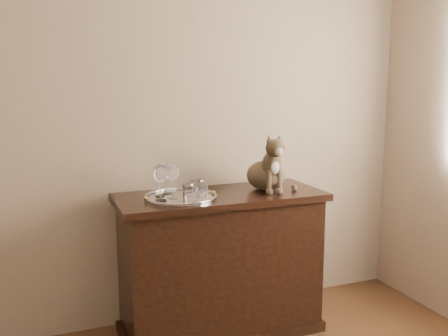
# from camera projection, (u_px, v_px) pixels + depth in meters

# --- Properties ---
(wall_back) EXTENTS (4.00, 0.10, 2.70)m
(wall_back) POSITION_uv_depth(u_px,v_px,m) (103.00, 106.00, 2.85)
(wall_back) COLOR tan
(wall_back) RESTS_ON ground
(sideboard) EXTENTS (1.20, 0.50, 0.85)m
(sideboard) POSITION_uv_depth(u_px,v_px,m) (220.00, 264.00, 2.94)
(sideboard) COLOR black
(sideboard) RESTS_ON ground
(tray) EXTENTS (0.40, 0.40, 0.01)m
(tray) POSITION_uv_depth(u_px,v_px,m) (181.00, 198.00, 2.75)
(tray) COLOR silver
(tray) RESTS_ON sideboard
(wine_glass_a) EXTENTS (0.07, 0.07, 0.18)m
(wine_glass_a) POSITION_uv_depth(u_px,v_px,m) (160.00, 180.00, 2.76)
(wine_glass_a) COLOR silver
(wine_glass_a) RESTS_ON tray
(wine_glass_b) EXTENTS (0.07, 0.07, 0.17)m
(wine_glass_b) POSITION_uv_depth(u_px,v_px,m) (167.00, 179.00, 2.82)
(wine_glass_b) COLOR white
(wine_glass_b) RESTS_ON tray
(wine_glass_c) EXTENTS (0.07, 0.07, 0.19)m
(wine_glass_c) POSITION_uv_depth(u_px,v_px,m) (161.00, 183.00, 2.65)
(wine_glass_c) COLOR silver
(wine_glass_c) RESTS_ON tray
(wine_glass_d) EXTENTS (0.07, 0.07, 0.19)m
(wine_glass_d) POSITION_uv_depth(u_px,v_px,m) (173.00, 181.00, 2.72)
(wine_glass_d) COLOR silver
(wine_glass_d) RESTS_ON tray
(tumbler_a) EXTENTS (0.08, 0.08, 0.09)m
(tumbler_a) POSITION_uv_depth(u_px,v_px,m) (200.00, 189.00, 2.74)
(tumbler_a) COLOR silver
(tumbler_a) RESTS_ON tray
(tumbler_b) EXTENTS (0.08, 0.08, 0.09)m
(tumbler_b) POSITION_uv_depth(u_px,v_px,m) (190.00, 193.00, 2.65)
(tumbler_b) COLOR silver
(tumbler_b) RESTS_ON tray
(tumbler_c) EXTENTS (0.07, 0.07, 0.08)m
(tumbler_c) POSITION_uv_depth(u_px,v_px,m) (194.00, 188.00, 2.79)
(tumbler_c) COLOR white
(tumbler_c) RESTS_ON tray
(cat) EXTENTS (0.35, 0.33, 0.34)m
(cat) POSITION_uv_depth(u_px,v_px,m) (266.00, 161.00, 2.96)
(cat) COLOR #4C3F2D
(cat) RESTS_ON sideboard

